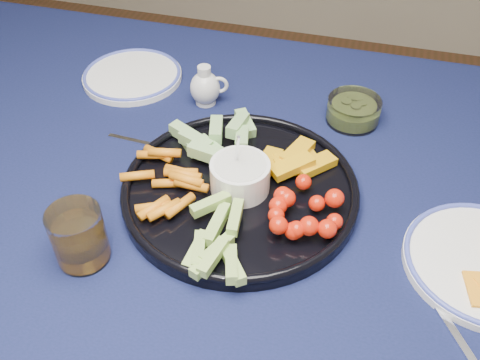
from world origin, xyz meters
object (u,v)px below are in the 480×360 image
(dining_table, at_px, (195,211))
(pickle_bowl, at_px, (353,111))
(crudite_platter, at_px, (239,185))
(juice_tumbler, at_px, (80,239))
(creamer_pitcher, at_px, (206,88))
(side_plate_extra, at_px, (132,75))

(dining_table, height_order, pickle_bowl, pickle_bowl)
(crudite_platter, distance_m, juice_tumbler, 0.27)
(crudite_platter, height_order, creamer_pitcher, crudite_platter)
(crudite_platter, bearing_deg, side_plate_extra, 138.61)
(crudite_platter, relative_size, juice_tumbler, 4.23)
(pickle_bowl, xyz_separation_m, juice_tumbler, (-0.35, -0.46, 0.02))
(pickle_bowl, bearing_deg, creamer_pitcher, -176.27)
(dining_table, distance_m, crudite_platter, 0.15)
(crudite_platter, bearing_deg, juice_tumbler, -134.43)
(side_plate_extra, bearing_deg, juice_tumbler, -74.28)
(pickle_bowl, distance_m, side_plate_extra, 0.49)
(pickle_bowl, relative_size, side_plate_extra, 0.49)
(dining_table, bearing_deg, side_plate_extra, 131.34)
(dining_table, bearing_deg, crudite_platter, -12.95)
(creamer_pitcher, bearing_deg, pickle_bowl, 3.73)
(pickle_bowl, bearing_deg, side_plate_extra, 177.36)
(juice_tumbler, xyz_separation_m, side_plate_extra, (-0.14, 0.48, -0.03))
(dining_table, xyz_separation_m, juice_tumbler, (-0.10, -0.22, 0.13))
(juice_tumbler, bearing_deg, side_plate_extra, 105.72)
(crudite_platter, xyz_separation_m, juice_tumbler, (-0.19, -0.19, 0.02))
(dining_table, height_order, juice_tumbler, juice_tumbler)
(creamer_pitcher, bearing_deg, juice_tumbler, -96.49)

